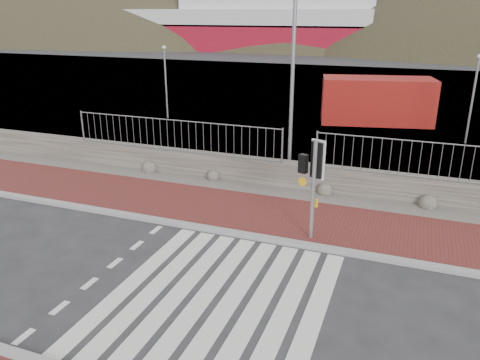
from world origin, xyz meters
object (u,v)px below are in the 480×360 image
at_px(ferry, 242,15).
at_px(traffic_signal_far, 313,169).
at_px(streetlight, 296,60).
at_px(shipping_container, 377,101).

height_order(ferry, traffic_signal_far, ferry).
bearing_deg(streetlight, ferry, 135.45).
height_order(streetlight, shipping_container, streetlight).
distance_m(streetlight, shipping_container, 11.53).
xyz_separation_m(ferry, traffic_signal_far, (25.90, -64.42, -3.31)).
relative_size(traffic_signal_far, shipping_container, 0.48).
relative_size(ferry, streetlight, 6.49).
bearing_deg(traffic_signal_far, streetlight, -48.79).
distance_m(traffic_signal_far, streetlight, 5.39).
height_order(ferry, streetlight, ferry).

